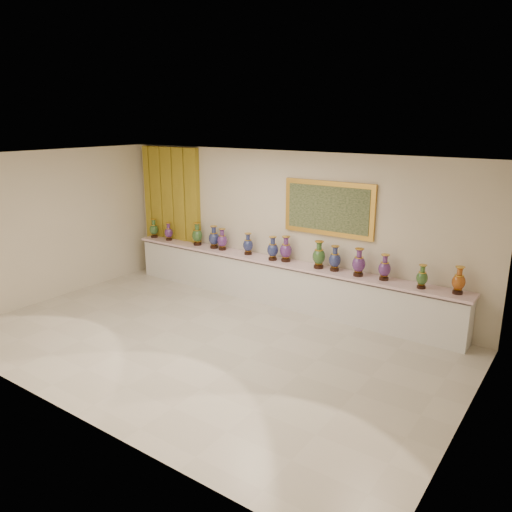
% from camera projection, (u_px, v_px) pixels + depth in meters
% --- Properties ---
extents(ground, '(8.00, 8.00, 0.00)m').
position_uv_depth(ground, '(205.00, 344.00, 8.21)').
color(ground, beige).
rests_on(ground, ground).
extents(room, '(8.00, 8.00, 8.00)m').
position_uv_depth(room, '(193.00, 212.00, 11.04)').
color(room, beige).
rests_on(room, ground).
extents(counter, '(7.28, 0.48, 0.90)m').
position_uv_depth(counter, '(279.00, 283.00, 9.88)').
color(counter, white).
rests_on(counter, ground).
extents(vase_0, '(0.22, 0.22, 0.44)m').
position_uv_depth(vase_0, '(154.00, 229.00, 11.59)').
color(vase_0, black).
rests_on(vase_0, counter).
extents(vase_1, '(0.24, 0.24, 0.40)m').
position_uv_depth(vase_1, '(169.00, 232.00, 11.33)').
color(vase_1, black).
rests_on(vase_1, counter).
extents(vase_2, '(0.24, 0.24, 0.49)m').
position_uv_depth(vase_2, '(197.00, 235.00, 10.89)').
color(vase_2, black).
rests_on(vase_2, counter).
extents(vase_3, '(0.25, 0.25, 0.48)m').
position_uv_depth(vase_3, '(214.00, 238.00, 10.63)').
color(vase_3, black).
rests_on(vase_3, counter).
extents(vase_4, '(0.25, 0.25, 0.46)m').
position_uv_depth(vase_4, '(222.00, 240.00, 10.49)').
color(vase_4, black).
rests_on(vase_4, counter).
extents(vase_5, '(0.24, 0.24, 0.44)m').
position_uv_depth(vase_5, '(248.00, 245.00, 10.14)').
color(vase_5, black).
rests_on(vase_5, counter).
extents(vase_6, '(0.29, 0.29, 0.47)m').
position_uv_depth(vase_6, '(273.00, 250.00, 9.74)').
color(vase_6, black).
rests_on(vase_6, counter).
extents(vase_7, '(0.27, 0.27, 0.50)m').
position_uv_depth(vase_7, '(286.00, 250.00, 9.64)').
color(vase_7, black).
rests_on(vase_7, counter).
extents(vase_8, '(0.27, 0.27, 0.51)m').
position_uv_depth(vase_8, '(319.00, 256.00, 9.21)').
color(vase_8, black).
rests_on(vase_8, counter).
extents(vase_9, '(0.23, 0.23, 0.47)m').
position_uv_depth(vase_9, '(335.00, 260.00, 9.05)').
color(vase_9, black).
rests_on(vase_9, counter).
extents(vase_10, '(0.30, 0.30, 0.50)m').
position_uv_depth(vase_10, '(359.00, 264.00, 8.75)').
color(vase_10, black).
rests_on(vase_10, counter).
extents(vase_11, '(0.26, 0.26, 0.45)m').
position_uv_depth(vase_11, '(385.00, 268.00, 8.54)').
color(vase_11, black).
rests_on(vase_11, counter).
extents(vase_12, '(0.24, 0.24, 0.40)m').
position_uv_depth(vase_12, '(422.00, 278.00, 8.12)').
color(vase_12, black).
rests_on(vase_12, counter).
extents(vase_13, '(0.24, 0.24, 0.45)m').
position_uv_depth(vase_13, '(459.00, 282.00, 7.87)').
color(vase_13, black).
rests_on(vase_13, counter).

